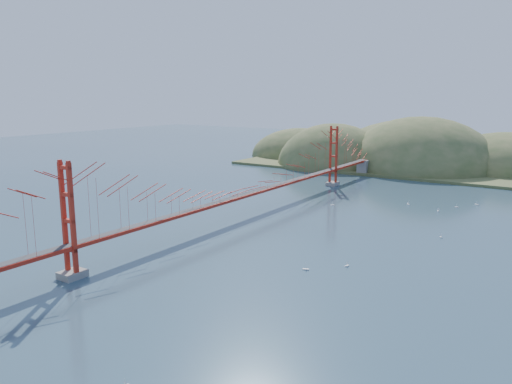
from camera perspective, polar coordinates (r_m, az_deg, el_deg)
The scene contains 11 objects.
ground at distance 73.80m, azimuth -1.18°, elevation -2.79°, with size 320.00×320.00×0.00m, color #2E4A5D.
bridge at distance 72.57m, azimuth -1.12°, elevation 2.61°, with size 2.20×94.40×12.00m.
far_headlands at distance 134.24m, azimuth 16.58°, elevation 3.12°, with size 84.00×58.00×25.00m.
sailboat_0 at distance 53.83m, azimuth 10.35°, elevation -8.21°, with size 0.50×0.56×0.63m.
sailboat_16 at distance 85.11m, azimuth 16.99°, elevation -1.29°, with size 0.63×0.63×0.66m.
sailboat_12 at distance 85.55m, azimuth 21.95°, elevation -1.55°, with size 0.61×0.55×0.69m.
sailboat_15 at distance 81.71m, azimuth 20.10°, elevation -2.00°, with size 0.61×0.61×0.67m.
sailboat_3 at distance 81.72m, azimuth 8.73°, elevation -1.43°, with size 0.61×0.61×0.68m.
sailboat_1 at distance 67.30m, azimuth 20.38°, elevation -4.79°, with size 0.53×0.53×0.56m.
sailboat_7 at distance 88.70m, azimuth 23.91°, elevation -1.27°, with size 0.66×0.66×0.74m.
sailboat_extra_1 at distance 52.20m, azimuth 5.71°, elevation -8.68°, with size 0.66×0.63×0.74m.
Camera 1 is at (40.87, -58.79, 17.91)m, focal length 35.00 mm.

